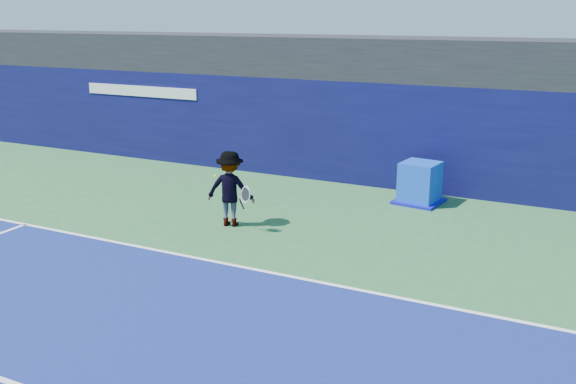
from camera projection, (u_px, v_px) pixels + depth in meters
ground at (98, 319)px, 10.60m from camera, size 80.00×80.00×0.00m
baseline at (200, 259)px, 13.18m from camera, size 24.00×0.10×0.01m
stadium_band at (353, 57)px, 19.55m from camera, size 36.00×3.00×1.20m
back_wall_assembly at (339, 130)px, 19.25m from camera, size 36.00×1.03×3.00m
equipment_cart at (420, 184)px, 17.00m from camera, size 1.29×1.29×1.10m
tennis_player at (230, 189)px, 15.08m from camera, size 1.39×0.90×1.79m
tennis_ball at (215, 176)px, 14.63m from camera, size 0.06×0.06×0.06m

